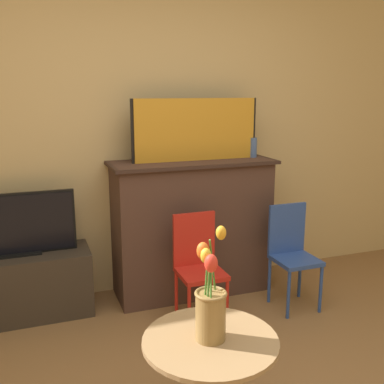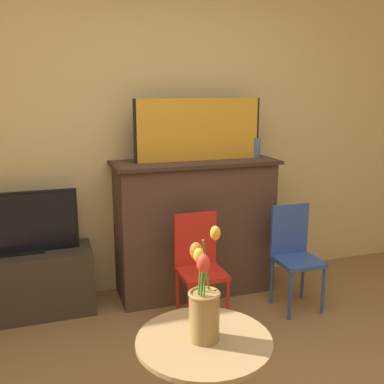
% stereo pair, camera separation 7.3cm
% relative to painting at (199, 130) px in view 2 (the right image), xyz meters
% --- Properties ---
extents(wall_back, '(8.00, 0.06, 2.70)m').
position_rel_painting_xyz_m(wall_back, '(-0.38, 0.24, 0.06)').
color(wall_back, tan).
rests_on(wall_back, ground).
extents(fireplace_mantel, '(1.26, 0.48, 1.06)m').
position_rel_painting_xyz_m(fireplace_mantel, '(-0.04, -0.01, -0.75)').
color(fireplace_mantel, '#4C3328').
rests_on(fireplace_mantel, ground).
extents(painting, '(1.00, 0.03, 0.47)m').
position_rel_painting_xyz_m(painting, '(0.00, 0.00, 0.00)').
color(painting, black).
rests_on(painting, fireplace_mantel).
extents(mantel_candle, '(0.06, 0.06, 0.16)m').
position_rel_painting_xyz_m(mantel_candle, '(0.48, -0.01, -0.16)').
color(mantel_candle, '#4C6699').
rests_on(mantel_candle, fireplace_mantel).
extents(tv_stand, '(0.96, 0.39, 0.46)m').
position_rel_painting_xyz_m(tv_stand, '(-1.32, -0.00, -1.06)').
color(tv_stand, '#382D23').
rests_on(tv_stand, ground).
extents(tv_monitor, '(0.79, 0.12, 0.44)m').
position_rel_painting_xyz_m(tv_monitor, '(-1.32, 0.01, -0.62)').
color(tv_monitor, black).
rests_on(tv_monitor, tv_stand).
extents(chair_red, '(0.30, 0.30, 0.76)m').
position_rel_painting_xyz_m(chair_red, '(-0.16, -0.48, -0.86)').
color(chair_red, red).
rests_on(chair_red, ground).
extents(chair_blue, '(0.30, 0.30, 0.76)m').
position_rel_painting_xyz_m(chair_blue, '(0.57, -0.49, -0.86)').
color(chair_blue, '#2D4C99').
rests_on(chair_blue, ground).
extents(side_table, '(0.57, 0.57, 0.57)m').
position_rel_painting_xyz_m(side_table, '(-0.55, -1.63, -0.92)').
color(side_table, '#99754C').
rests_on(side_table, ground).
extents(vase_tulips, '(0.16, 0.20, 0.46)m').
position_rel_painting_xyz_m(vase_tulips, '(-0.55, -1.63, -0.56)').
color(vase_tulips, olive).
rests_on(vase_tulips, side_table).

